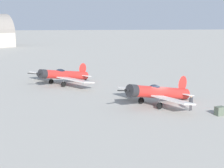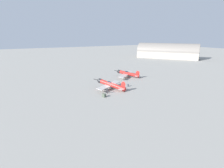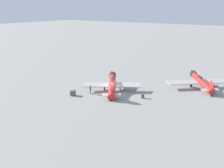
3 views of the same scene
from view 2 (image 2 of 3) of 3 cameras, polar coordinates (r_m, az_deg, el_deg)
The scene contains 7 objects.
ground_plane at distance 58.47m, azimuth 0.00°, elevation -1.70°, with size 400.00×400.00×0.00m, color gray.
airplane_foreground at distance 58.29m, azimuth -0.43°, elevation -0.19°, with size 10.58×10.16×3.22m.
airplane_mid_apron at distance 75.10m, azimuth 4.77°, elevation 3.21°, with size 11.59×10.34×3.03m.
ground_crew_mechanic at distance 54.40m, azimuth -1.52°, elevation -1.85°, with size 0.49×0.51×1.72m.
equipment_crate at distance 51.48m, azimuth -2.45°, elevation -3.51°, with size 1.01×1.17×0.96m.
fuel_drum at distance 61.98m, azimuth 4.92°, elevation -0.40°, with size 0.63×0.63×0.80m.
distant_hangar at distance 140.96m, azimuth 16.67°, elevation 9.21°, with size 34.54×40.88×12.13m.
Camera 2 is at (-26.14, -49.50, 16.89)m, focal length 29.76 mm.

